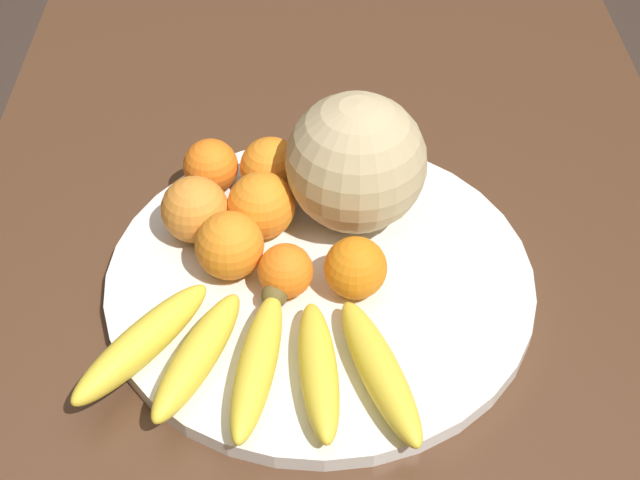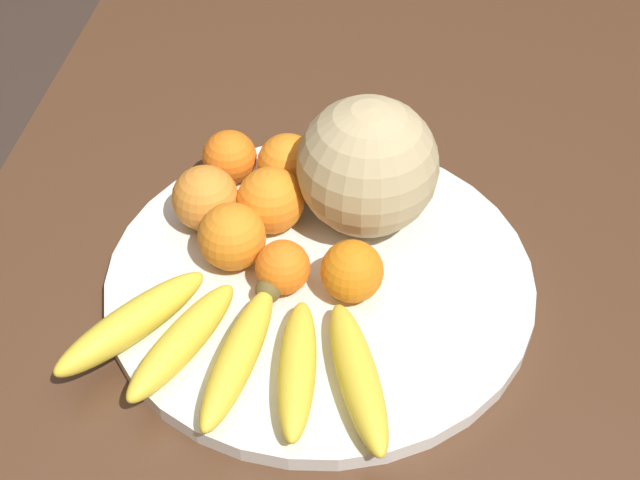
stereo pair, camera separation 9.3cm
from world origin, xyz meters
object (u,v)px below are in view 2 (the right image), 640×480
fruit_bowl (320,278)px  produce_tag (282,250)px  orange_back_left (205,198)px  orange_back_right (287,164)px  orange_mid_center (270,202)px  orange_front_left (230,157)px  orange_front_right (283,267)px  orange_side_extra (352,271)px  melon (368,166)px  kitchen_table (342,301)px  banana_bunch (238,351)px  orange_top_small (232,237)px

fruit_bowl → produce_tag: bearing=58.7°
orange_back_left → orange_back_right: bearing=-48.3°
orange_mid_center → orange_back_left: same height
orange_front_left → produce_tag: 0.14m
orange_front_right → orange_back_right: bearing=6.8°
orange_side_extra → produce_tag: size_ratio=0.64×
fruit_bowl → melon: bearing=-24.1°
orange_front_left → produce_tag: (-0.12, -0.08, -0.03)m
kitchen_table → orange_back_right: bearing=47.4°
melon → produce_tag: melon is taller
orange_side_extra → orange_back_left: bearing=63.2°
fruit_bowl → orange_side_extra: (-0.02, -0.04, 0.04)m
produce_tag → fruit_bowl: bearing=-145.7°
banana_bunch → produce_tag: banana_bunch is taller
orange_top_small → orange_mid_center: bearing=-28.8°
fruit_bowl → orange_side_extra: orange_side_extra is taller
orange_front_left → orange_top_small: 0.14m
orange_back_right → orange_side_extra: 0.18m
kitchen_table → melon: size_ratio=7.98×
orange_top_small → orange_side_extra: (-0.03, -0.13, -0.00)m
fruit_bowl → orange_front_left: (0.14, 0.13, 0.04)m
orange_mid_center → orange_side_extra: size_ratio=1.14×
banana_bunch → orange_front_right: size_ratio=5.97×
banana_bunch → kitchen_table: bearing=166.9°
orange_front_left → orange_back_right: 0.07m
orange_front_right → orange_side_extra: size_ratio=0.88×
orange_top_small → kitchen_table: bearing=-61.8°
orange_front_left → orange_side_extra: 0.23m
melon → orange_side_extra: 0.12m
fruit_bowl → orange_front_right: (-0.02, 0.04, 0.04)m
orange_front_right → orange_mid_center: (0.09, 0.03, 0.01)m
fruit_bowl → orange_mid_center: size_ratio=6.10×
orange_front_right → orange_top_small: bearing=62.8°
orange_front_left → orange_front_right: size_ratio=1.11×
orange_front_right → orange_side_extra: 0.07m
kitchen_table → orange_front_right: size_ratio=21.44×
melon → orange_front_left: size_ratio=2.42×
orange_back_left → produce_tag: bearing=-110.9°
kitchen_table → orange_front_left: (0.08, 0.14, 0.15)m
orange_mid_center → produce_tag: 0.05m
orange_back_left → produce_tag: 0.10m
orange_mid_center → orange_back_left: size_ratio=1.01×
fruit_bowl → orange_back_left: bearing=65.4°
orange_top_small → orange_back_left: bearing=36.3°
banana_bunch → orange_back_right: size_ratio=4.86×
kitchen_table → orange_mid_center: orange_mid_center is taller
banana_bunch → orange_back_left: bearing=-149.9°
orange_front_left → orange_top_small: orange_top_small is taller
produce_tag → orange_back_left: bearing=44.7°
orange_mid_center → kitchen_table: bearing=-87.8°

